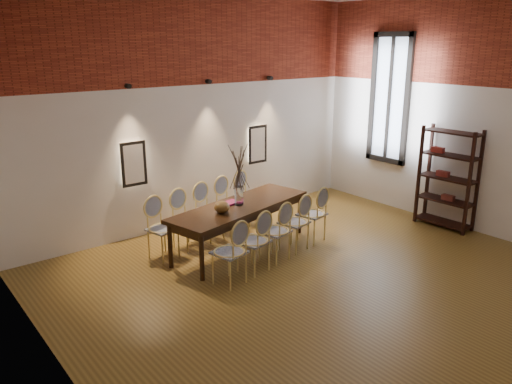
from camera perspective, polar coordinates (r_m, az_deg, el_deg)
floor at (r=6.96m, az=9.71°, el=-11.04°), size 7.00×7.00×0.02m
wall_back at (r=8.98m, az=-6.89°, el=8.91°), size 7.00×0.10×4.00m
wall_left at (r=4.35m, az=-21.90°, el=-0.62°), size 0.10×7.00×4.00m
wall_right at (r=9.24m, az=25.37°, el=7.66°), size 0.10×7.00×4.00m
brick_band_back at (r=8.84m, az=-6.93°, el=16.92°), size 7.00×0.02×1.50m
brick_band_left at (r=4.19m, az=-22.86°, el=16.09°), size 0.02×7.00×1.50m
brick_band_right at (r=9.10m, az=26.17°, el=15.39°), size 0.02×7.00×1.50m
niche_left at (r=8.42m, az=-13.89°, el=3.17°), size 0.36×0.06×0.66m
niche_right at (r=9.76m, az=0.08°, el=5.49°), size 0.36×0.06×0.66m
spot_fixture_left at (r=8.20m, az=-14.41°, el=11.65°), size 0.08×0.10×0.08m
spot_fixture_mid at (r=8.92m, az=-5.45°, el=12.46°), size 0.08×0.10×0.08m
spot_fixture_right at (r=9.76m, az=1.60°, el=12.89°), size 0.08×0.10×0.08m
window_glass at (r=10.18m, az=15.07°, el=10.23°), size 0.02×0.78×2.38m
window_frame at (r=10.17m, az=15.00°, el=10.23°), size 0.08×0.90×2.50m
window_mullion at (r=10.17m, az=15.00°, el=10.23°), size 0.06×0.06×2.40m
dining_table at (r=8.00m, az=-1.79°, el=-3.99°), size 2.65×1.32×0.75m
chair_near_a at (r=6.84m, az=-3.07°, el=-6.87°), size 0.52×0.52×0.94m
chair_near_b at (r=7.19m, az=-0.33°, el=-5.62°), size 0.52×0.52×0.94m
chair_near_c at (r=7.56m, az=2.14°, el=-4.49°), size 0.52×0.52×0.94m
chair_near_d at (r=7.94m, az=4.37°, el=-3.45°), size 0.52×0.52×0.94m
chair_near_e at (r=8.34m, az=6.39°, el=-2.51°), size 0.52×0.52×0.94m
chair_far_a at (r=7.77m, az=-10.61°, el=-4.17°), size 0.52×0.52×0.94m
chair_far_b at (r=8.08m, az=-7.86°, el=-3.21°), size 0.52×0.52×0.94m
chair_far_c at (r=8.41m, az=-5.33°, el=-2.31°), size 0.52×0.52×0.94m
chair_far_d at (r=8.76m, az=-3.00°, el=-1.48°), size 0.52×0.52×0.94m
chair_far_e at (r=9.12m, az=-0.85°, el=-0.71°), size 0.52×0.52×0.94m
vase at (r=7.81m, az=-1.95°, el=-0.44°), size 0.14×0.14×0.30m
dried_branches at (r=7.69m, az=-1.99°, el=2.77°), size 0.50×0.50×0.70m
bowl at (r=7.48m, az=-3.92°, el=-1.73°), size 0.24×0.24×0.18m
book at (r=7.93m, az=-2.89°, el=-1.21°), size 0.29×0.23×0.03m
shelving_rack at (r=9.45m, az=21.06°, el=1.48°), size 0.42×1.01×1.80m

